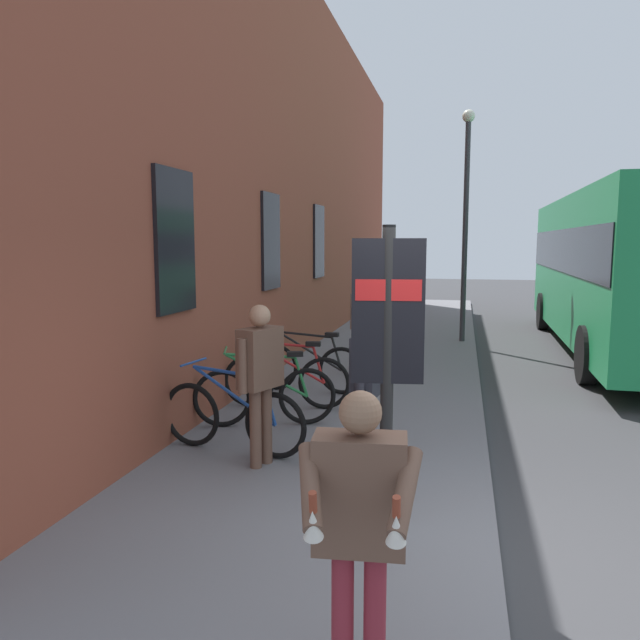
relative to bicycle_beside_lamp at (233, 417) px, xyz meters
The scene contains 14 objects.
ground 5.71m from the bicycle_beside_lamp, 40.73° to the right, with size 60.00×60.00×0.00m, color #38383A.
sidewalk_pavement 6.40m from the bicycle_beside_lamp, ahead, with size 24.00×3.50×0.12m, color slate.
station_facade 8.10m from the bicycle_beside_lamp, ahead, with size 22.00×0.65×7.72m.
bicycle_beside_lamp is the anchor object (origin of this frame).
bicycle_nearest_sign 1.00m from the bicycle_beside_lamp, ahead, with size 0.70×1.70×0.97m.
bicycle_under_window 1.86m from the bicycle_beside_lamp, ahead, with size 0.48×1.77×0.97m.
bicycle_leaning_wall 2.78m from the bicycle_beside_lamp, ahead, with size 0.48×1.77×0.97m.
transit_info_sign 2.62m from the bicycle_beside_lamp, 127.99° to the right, with size 0.16×0.56×2.40m.
city_bus 10.08m from the bicycle_beside_lamp, 34.90° to the right, with size 10.54×2.77×3.35m.
pedestrian_by_facade 4.35m from the bicycle_beside_lamp, ahead, with size 0.62×0.25×1.64m.
pedestrian_crossing_street 1.63m from the bicycle_beside_lamp, 99.59° to the right, with size 0.61×0.28×1.60m.
pedestrian_near_bus 0.81m from the bicycle_beside_lamp, 124.97° to the right, with size 0.59×0.40×1.65m.
tourist_with_hotdogs 3.81m from the bicycle_beside_lamp, 149.26° to the right, with size 0.57×0.61×1.57m.
street_lamp 9.01m from the bicycle_beside_lamp, 16.26° to the right, with size 0.28×0.28×5.17m.
Camera 1 is at (-4.31, 0.33, 2.39)m, focal length 34.17 mm.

